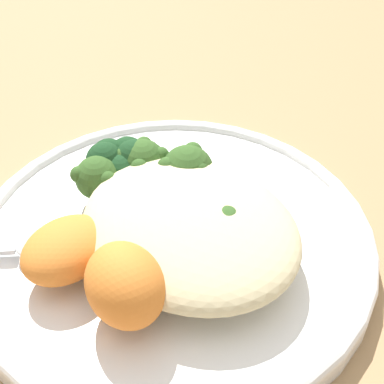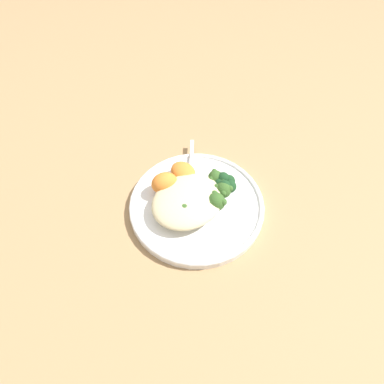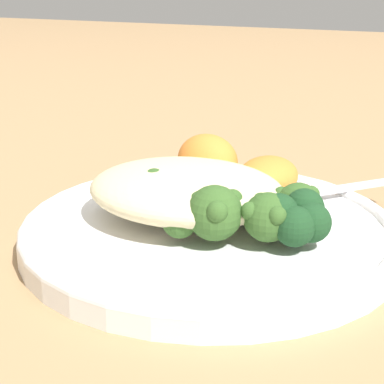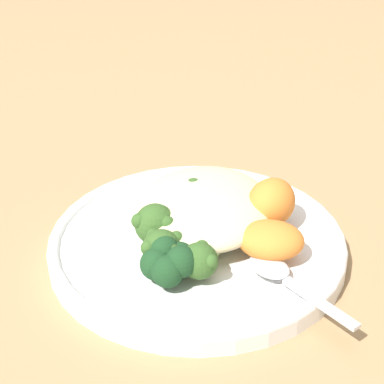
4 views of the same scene
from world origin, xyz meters
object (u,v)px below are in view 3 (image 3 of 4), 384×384
(quinoa_mound, at_px, (186,190))
(broccoli_stalk_2, at_px, (218,211))
(broccoli_stalk_3, at_px, (263,215))
(broccoli_stalk_4, at_px, (282,204))
(broccoli_stalk_1, at_px, (200,213))
(spoon, at_px, (308,191))
(sweet_potato_chunk_0, at_px, (268,176))
(sweet_potato_chunk_1, at_px, (208,161))
(broccoli_stalk_0, at_px, (167,192))
(kale_tuft, at_px, (294,217))
(plate, at_px, (210,230))

(quinoa_mound, xyz_separation_m, broccoli_stalk_2, (0.04, -0.03, -0.00))
(broccoli_stalk_3, relative_size, broccoli_stalk_4, 0.82)
(broccoli_stalk_1, bearing_deg, spoon, 162.35)
(quinoa_mound, bearing_deg, sweet_potato_chunk_0, 57.91)
(sweet_potato_chunk_1, bearing_deg, broccoli_stalk_0, -91.72)
(quinoa_mound, relative_size, broccoli_stalk_0, 2.04)
(broccoli_stalk_0, height_order, broccoli_stalk_3, broccoli_stalk_0)
(broccoli_stalk_3, xyz_separation_m, kale_tuft, (0.02, 0.01, 0.00))
(quinoa_mound, height_order, sweet_potato_chunk_0, quinoa_mound)
(plate, xyz_separation_m, broccoli_stalk_4, (0.05, 0.02, 0.03))
(broccoli_stalk_1, height_order, broccoli_stalk_2, broccoli_stalk_2)
(sweet_potato_chunk_0, bearing_deg, broccoli_stalk_4, -61.06)
(plate, height_order, sweet_potato_chunk_1, sweet_potato_chunk_1)
(broccoli_stalk_3, bearing_deg, sweet_potato_chunk_0, 153.24)
(broccoli_stalk_4, bearing_deg, kale_tuft, -45.43)
(broccoli_stalk_4, bearing_deg, quinoa_mound, -159.05)
(quinoa_mound, distance_m, kale_tuft, 0.10)
(quinoa_mound, xyz_separation_m, sweet_potato_chunk_1, (-0.01, 0.07, 0.01))
(kale_tuft, bearing_deg, sweet_potato_chunk_1, 142.46)
(broccoli_stalk_1, relative_size, broccoli_stalk_2, 1.15)
(plate, relative_size, kale_tuft, 5.68)
(plate, bearing_deg, broccoli_stalk_2, -56.06)
(plate, distance_m, broccoli_stalk_2, 0.04)
(plate, xyz_separation_m, broccoli_stalk_2, (0.02, -0.03, 0.03))
(plate, relative_size, broccoli_stalk_2, 3.26)
(spoon, bearing_deg, kale_tuft, -128.82)
(broccoli_stalk_4, distance_m, kale_tuft, 0.03)
(spoon, bearing_deg, broccoli_stalk_3, -141.54)
(broccoli_stalk_4, bearing_deg, broccoli_stalk_1, -134.03)
(sweet_potato_chunk_0, height_order, spoon, sweet_potato_chunk_0)
(broccoli_stalk_0, relative_size, broccoli_stalk_1, 0.75)
(broccoli_stalk_4, relative_size, sweet_potato_chunk_0, 1.47)
(plate, bearing_deg, broccoli_stalk_3, -18.88)
(broccoli_stalk_0, distance_m, kale_tuft, 0.11)
(broccoli_stalk_4, relative_size, spoon, 0.88)
(quinoa_mound, relative_size, broccoli_stalk_3, 2.09)
(broccoli_stalk_1, relative_size, spoon, 0.99)
(plate, relative_size, broccoli_stalk_3, 3.88)
(sweet_potato_chunk_0, distance_m, kale_tuft, 0.10)
(broccoli_stalk_4, xyz_separation_m, kale_tuft, (0.02, -0.03, 0.00))
(broccoli_stalk_1, relative_size, kale_tuft, 2.01)
(broccoli_stalk_0, distance_m, sweet_potato_chunk_0, 0.10)
(plate, distance_m, sweet_potato_chunk_0, 0.08)
(quinoa_mound, relative_size, spoon, 1.50)
(plate, xyz_separation_m, broccoli_stalk_1, (0.00, -0.02, 0.02))
(sweet_potato_chunk_1, bearing_deg, broccoli_stalk_2, -61.47)
(broccoli_stalk_2, bearing_deg, broccoli_stalk_1, -127.49)
(plate, height_order, broccoli_stalk_4, broccoli_stalk_4)
(plate, height_order, broccoli_stalk_2, broccoli_stalk_2)
(broccoli_stalk_0, distance_m, broccoli_stalk_2, 0.06)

